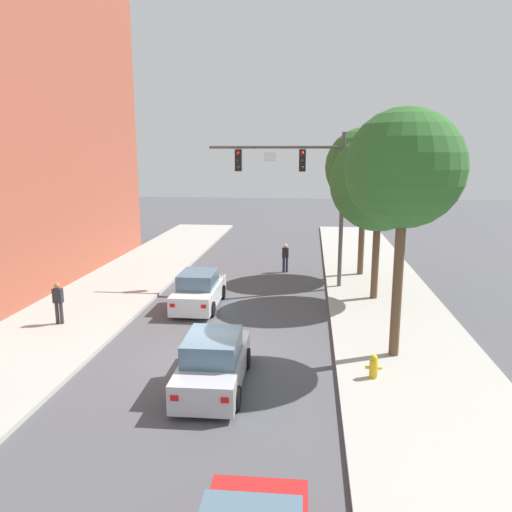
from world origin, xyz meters
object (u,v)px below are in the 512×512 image
Objects in this scene: car_following_silver at (214,363)px; street_tree_third at (365,168)px; car_lead_white at (199,291)px; pedestrian_crossing_road at (285,256)px; fire_hydrant at (374,366)px; street_tree_nearest at (404,169)px; traffic_signal_mast at (304,181)px; pedestrian_sidewalk_left_walker at (58,301)px; street_tree_second at (379,182)px.

street_tree_third reaches higher than car_following_silver.
car_lead_white is 2.59× the size of pedestrian_crossing_road.
fire_hydrant is 0.09× the size of street_tree_nearest.
traffic_signal_mast is at bearing -139.55° from street_tree_third.
pedestrian_sidewalk_left_walker reaches higher than fire_hydrant.
fire_hydrant is (4.65, 0.77, -0.22)m from car_following_silver.
street_tree_third reaches higher than fire_hydrant.
street_tree_nearest is at bearing -91.29° from street_tree_second.
street_tree_third is (-0.18, 4.60, 0.51)m from street_tree_second.
street_tree_nearest is at bearing -69.60° from traffic_signal_mast.
fire_hydrant is at bearing 9.40° from car_following_silver.
street_tree_second is at bearing 58.33° from car_following_silver.
car_following_silver is at bearing -170.60° from fire_hydrant.
traffic_signal_mast reaches higher than pedestrian_crossing_road.
car_lead_white is 0.54× the size of street_tree_nearest.
street_tree_third is (4.15, -0.59, 5.01)m from pedestrian_crossing_road.
pedestrian_crossing_road is 0.21× the size of street_tree_nearest.
street_tree_second is 0.95× the size of street_tree_third.
pedestrian_sidewalk_left_walker is at bearing -146.45° from car_lead_white.
pedestrian_crossing_road is at bearing 103.67° from fire_hydrant.
pedestrian_crossing_road is at bearing 129.83° from street_tree_second.
car_following_silver reaches higher than fire_hydrant.
street_tree_third reaches higher than pedestrian_crossing_road.
street_tree_second reaches higher than pedestrian_sidewalk_left_walker.
car_lead_white is 5.79m from pedestrian_sidewalk_left_walker.
street_tree_nearest reaches higher than street_tree_second.
traffic_signal_mast is 1.75× the size of car_following_silver.
traffic_signal_mast reaches higher than street_tree_second.
street_tree_nearest reaches higher than pedestrian_sidewalk_left_walker.
street_tree_second is (1.02, 8.42, 4.90)m from fire_hydrant.
pedestrian_sidewalk_left_walker is at bearing -142.49° from street_tree_third.
car_following_silver is at bearing -74.19° from car_lead_white.
street_tree_nearest is at bearing 64.32° from fire_hydrant.
street_tree_second reaches higher than car_lead_white.
pedestrian_sidewalk_left_walker is at bearing 163.21° from fire_hydrant.
pedestrian_sidewalk_left_walker is at bearing 148.40° from car_following_silver.
fire_hydrant is at bearing -16.79° from pedestrian_sidewalk_left_walker.
fire_hydrant is 0.09× the size of street_tree_third.
street_tree_second is (7.78, 1.73, 4.69)m from car_lead_white.
car_lead_white is at bearing -116.46° from pedestrian_crossing_road.
traffic_signal_mast is at bearing 36.45° from pedestrian_sidewalk_left_walker.
pedestrian_crossing_road reaches higher than car_following_silver.
car_following_silver is 0.54× the size of street_tree_nearest.
fire_hydrant is (6.76, -6.69, -0.22)m from car_lead_white.
fire_hydrant is (3.31, -13.62, -0.41)m from pedestrian_crossing_road.
car_lead_white and car_following_silver have the same top height.
street_tree_nearest is (5.52, 2.59, 5.46)m from car_following_silver.
street_tree_nearest is at bearing -32.55° from car_lead_white.
fire_hydrant is 9.80m from street_tree_second.
pedestrian_sidewalk_left_walker is (-9.28, -6.86, -4.28)m from traffic_signal_mast.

